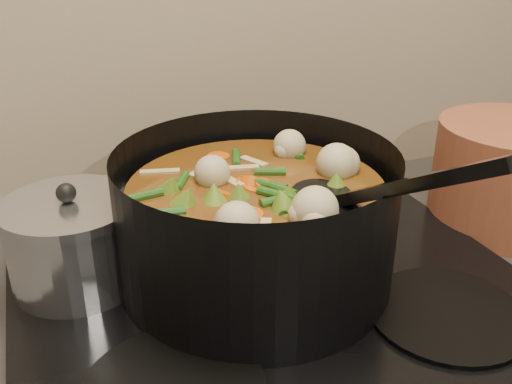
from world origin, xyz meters
name	(u,v)px	position (x,y,z in m)	size (l,w,h in m)	color
stovetop	(273,290)	(0.00, 1.93, 0.92)	(0.62, 0.54, 0.03)	black
stockpot	(257,222)	(-0.01, 1.95, 1.01)	(0.34, 0.44, 0.25)	black
saucepan	(74,242)	(-0.22, 2.03, 0.99)	(0.16, 0.16, 0.13)	silver
terracotta_crock	(510,175)	(0.41, 1.98, 0.99)	(0.23, 0.23, 0.16)	brown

